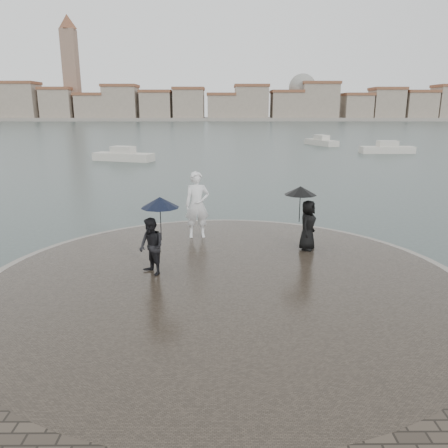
{
  "coord_description": "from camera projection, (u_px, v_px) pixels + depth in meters",
  "views": [
    {
      "loc": [
        -0.07,
        -6.93,
        4.57
      ],
      "look_at": [
        0.0,
        4.8,
        1.45
      ],
      "focal_mm": 35.0,
      "sensor_mm": 36.0,
      "label": 1
    }
  ],
  "objects": [
    {
      "name": "boats",
      "position": [
        288.0,
        149.0,
        46.79
      ],
      "size": [
        31.81,
        21.41,
        1.5
      ],
      "color": "beige",
      "rests_on": "ground"
    },
    {
      "name": "quay_tip",
      "position": [
        224.0,
        285.0,
        11.21
      ],
      "size": [
        11.9,
        11.9,
        0.36
      ],
      "primitive_type": "cylinder",
      "color": "#2D261E",
      "rests_on": "ground"
    },
    {
      "name": "kerb_ring",
      "position": [
        224.0,
        285.0,
        11.22
      ],
      "size": [
        12.5,
        12.5,
        0.32
      ],
      "primitive_type": "cylinder",
      "color": "gray",
      "rests_on": "ground"
    },
    {
      "name": "far_skyline",
      "position": [
        205.0,
        105.0,
        161.71
      ],
      "size": [
        260.0,
        20.0,
        37.0
      ],
      "color": "gray",
      "rests_on": "ground"
    },
    {
      "name": "statue",
      "position": [
        197.0,
        205.0,
        14.47
      ],
      "size": [
        0.86,
        0.62,
        2.21
      ],
      "primitive_type": "imported",
      "rotation": [
        0.0,
        0.0,
        0.11
      ],
      "color": "white",
      "rests_on": "quay_tip"
    },
    {
      "name": "ground",
      "position": [
        226.0,
        370.0,
        7.88
      ],
      "size": [
        400.0,
        400.0,
        0.0
      ],
      "primitive_type": "plane",
      "color": "#2B3835",
      "rests_on": "ground"
    },
    {
      "name": "visitor_left",
      "position": [
        154.0,
        233.0,
        11.2
      ],
      "size": [
        1.2,
        1.06,
        2.04
      ],
      "color": "black",
      "rests_on": "quay_tip"
    },
    {
      "name": "visitor_right",
      "position": [
        306.0,
        215.0,
        13.2
      ],
      "size": [
        1.13,
        1.04,
        1.95
      ],
      "color": "black",
      "rests_on": "quay_tip"
    }
  ]
}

